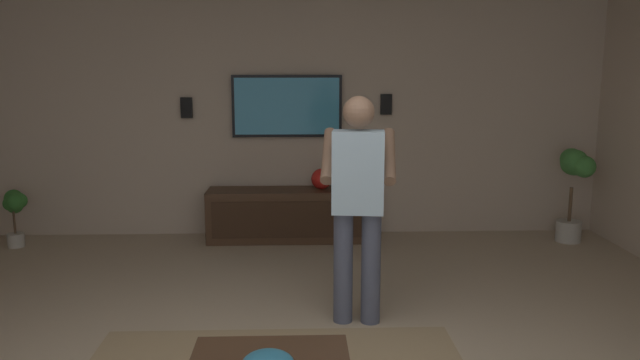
# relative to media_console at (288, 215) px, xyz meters

# --- Properties ---
(wall_back_tv) EXTENTS (0.10, 6.91, 2.63)m
(wall_back_tv) POSITION_rel_media_console_xyz_m (0.33, -0.09, 1.04)
(wall_back_tv) COLOR #BCA893
(wall_back_tv) RESTS_ON ground
(media_console) EXTENTS (0.45, 1.70, 0.55)m
(media_console) POSITION_rel_media_console_xyz_m (0.00, 0.00, 0.00)
(media_console) COLOR #422B1C
(media_console) RESTS_ON ground
(tv) EXTENTS (0.05, 1.18, 0.67)m
(tv) POSITION_rel_media_console_xyz_m (0.24, 0.00, 1.15)
(tv) COLOR black
(person_standing) EXTENTS (0.58, 0.58, 1.64)m
(person_standing) POSITION_rel_media_console_xyz_m (-2.18, -0.54, 0.66)
(person_standing) COLOR #4C5166
(person_standing) RESTS_ON ground
(potted_plant_tall) EXTENTS (0.40, 0.33, 0.99)m
(potted_plant_tall) POSITION_rel_media_console_xyz_m (-0.15, -3.02, 0.43)
(potted_plant_tall) COLOR #B7B2A8
(potted_plant_tall) RESTS_ON ground
(potted_plant_short) EXTENTS (0.29, 0.27, 0.59)m
(potted_plant_short) POSITION_rel_media_console_xyz_m (-0.15, 2.80, 0.14)
(potted_plant_short) COLOR #B7B2A8
(potted_plant_short) RESTS_ON ground
(vase_round) EXTENTS (0.22, 0.22, 0.22)m
(vase_round) POSITION_rel_media_console_xyz_m (0.03, -0.36, 0.39)
(vase_round) COLOR red
(vase_round) RESTS_ON media_console
(wall_speaker_left) EXTENTS (0.06, 0.12, 0.22)m
(wall_speaker_left) POSITION_rel_media_console_xyz_m (0.25, -1.07, 1.16)
(wall_speaker_left) COLOR black
(wall_speaker_right) EXTENTS (0.06, 0.12, 0.22)m
(wall_speaker_right) POSITION_rel_media_console_xyz_m (0.25, 1.08, 1.13)
(wall_speaker_right) COLOR black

